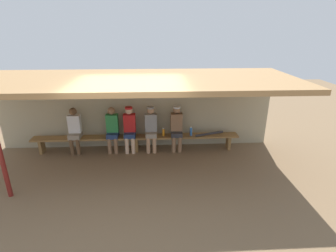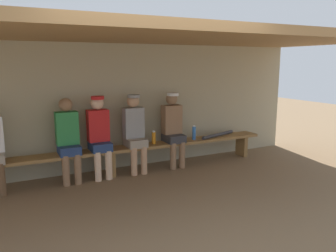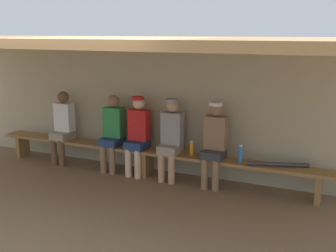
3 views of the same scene
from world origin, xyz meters
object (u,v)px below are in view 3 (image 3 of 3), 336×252
object	(u,v)px
player_in_red	(171,136)
player_rightmost	(215,140)
player_with_sunglasses	(63,125)
player_in_blue	(113,130)
water_bottle_blue	(192,148)
player_leftmost	(138,132)
bench	(147,154)
baseball_bat	(278,164)
water_bottle_green	(241,154)

from	to	relation	value
player_in_red	player_rightmost	xyz separation A→B (m)	(0.74, 0.00, 0.00)
player_with_sunglasses	player_rightmost	world-z (taller)	player_rightmost
player_in_blue	water_bottle_blue	bearing A→B (deg)	0.36
player_leftmost	player_in_red	size ratio (longest dim) A/B	1.00
player_in_blue	player_with_sunglasses	distance (m)	1.07
player_in_blue	player_with_sunglasses	xyz separation A→B (m)	(-1.07, 0.00, 0.00)
bench	baseball_bat	distance (m)	2.16
water_bottle_blue	player_with_sunglasses	bearing A→B (deg)	-179.79
baseball_bat	player_in_blue	bearing A→B (deg)	162.47
water_bottle_blue	water_bottle_green	size ratio (longest dim) A/B	0.87
water_bottle_blue	water_bottle_green	distance (m)	0.81
player_with_sunglasses	water_bottle_blue	distance (m)	2.55
player_in_red	water_bottle_blue	xyz separation A→B (m)	(0.36, 0.01, -0.18)
player_with_sunglasses	baseball_bat	world-z (taller)	player_with_sunglasses
player_in_blue	water_bottle_blue	world-z (taller)	player_in_blue
player_in_blue	player_rightmost	world-z (taller)	player_rightmost
player_leftmost	player_rightmost	distance (m)	1.36
water_bottle_green	player_leftmost	bearing A→B (deg)	179.17
player_in_blue	player_with_sunglasses	size ratio (longest dim) A/B	1.00
water_bottle_green	baseball_bat	world-z (taller)	water_bottle_green
bench	baseball_bat	bearing A→B (deg)	-0.00
player_in_red	baseball_bat	distance (m)	1.74
player_rightmost	water_bottle_green	world-z (taller)	player_rightmost
baseball_bat	player_with_sunglasses	bearing A→B (deg)	162.48
player_in_red	water_bottle_green	world-z (taller)	player_in_red
player_leftmost	water_bottle_green	xyz separation A→B (m)	(1.78, -0.03, -0.16)
water_bottle_green	player_rightmost	bearing A→B (deg)	176.53
player_leftmost	player_in_red	distance (m)	0.62
player_leftmost	player_rightmost	world-z (taller)	same
bench	player_in_red	xyz separation A→B (m)	(0.44, 0.00, 0.36)
player_rightmost	water_bottle_green	bearing A→B (deg)	-3.47
bench	player_in_blue	bearing A→B (deg)	179.74
water_bottle_green	baseball_bat	size ratio (longest dim) A/B	0.30
player_with_sunglasses	water_bottle_blue	xyz separation A→B (m)	(2.54, 0.01, -0.16)
player_leftmost	player_in_blue	size ratio (longest dim) A/B	1.01
water_bottle_blue	water_bottle_green	xyz separation A→B (m)	(0.81, -0.03, 0.02)
bench	player_rightmost	world-z (taller)	player_rightmost
player_with_sunglasses	water_bottle_blue	size ratio (longest dim) A/B	5.76
player_rightmost	baseball_bat	distance (m)	1.02
player_leftmost	player_with_sunglasses	distance (m)	1.57
bench	player_in_red	bearing A→B (deg)	0.47
water_bottle_blue	baseball_bat	bearing A→B (deg)	-0.52
player_in_red	player_in_blue	size ratio (longest dim) A/B	1.01
bench	water_bottle_green	world-z (taller)	water_bottle_green
player_with_sunglasses	bench	bearing A→B (deg)	-0.10
baseball_bat	water_bottle_green	bearing A→B (deg)	164.81
bench	water_bottle_blue	xyz separation A→B (m)	(0.80, 0.01, 0.18)
player_rightmost	water_bottle_green	xyz separation A→B (m)	(0.43, -0.03, -0.16)
player_leftmost	water_bottle_blue	size ratio (longest dim) A/B	5.80
bench	player_in_blue	world-z (taller)	player_in_blue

